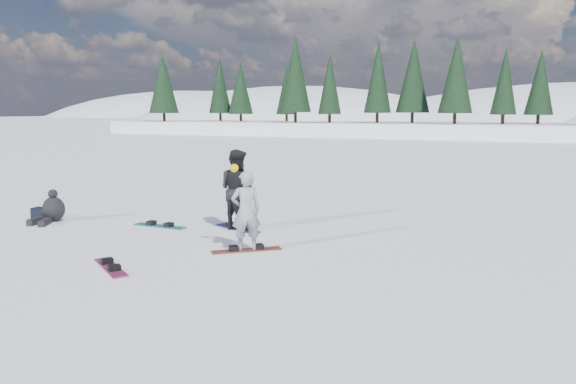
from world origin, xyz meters
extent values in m
plane|color=white|center=(0.00, 0.00, 0.00)|extent=(420.00, 420.00, 0.00)
cube|color=white|center=(0.00, 55.00, -1.00)|extent=(90.00, 14.00, 5.00)
ellipsoid|color=white|center=(-70.00, 170.00, -13.61)|extent=(143.00, 110.00, 49.50)
ellipsoid|color=white|center=(-140.00, 210.00, -14.30)|extent=(169.00, 130.00, 52.00)
cone|color=black|center=(-38.00, 55.00, 5.25)|extent=(3.20, 3.20, 7.50)
cone|color=black|center=(-33.53, 55.00, 5.25)|extent=(3.20, 3.20, 7.50)
cone|color=black|center=(-29.06, 55.00, 5.25)|extent=(3.20, 3.20, 7.50)
cone|color=black|center=(-24.59, 55.00, 5.25)|extent=(3.20, 3.20, 7.50)
cone|color=black|center=(-20.12, 55.00, 5.25)|extent=(3.20, 3.20, 7.50)
cone|color=black|center=(-15.65, 55.00, 5.25)|extent=(3.20, 3.20, 7.50)
cone|color=black|center=(-11.18, 55.00, 5.25)|extent=(3.20, 3.20, 7.50)
cone|color=black|center=(-6.71, 55.00, 5.25)|extent=(3.20, 3.20, 7.50)
cone|color=black|center=(-2.24, 55.00, 5.25)|extent=(3.20, 3.20, 7.50)
cone|color=black|center=(2.24, 55.00, 5.25)|extent=(3.20, 3.20, 7.50)
cone|color=black|center=(6.71, 55.00, 5.25)|extent=(3.20, 3.20, 7.50)
imported|color=#A4A4A9|center=(0.58, -0.08, 0.87)|extent=(0.75, 0.72, 1.73)
sphere|color=#DDA40B|center=(0.38, -0.20, 1.79)|extent=(0.18, 0.18, 0.18)
imported|color=black|center=(-0.68, 1.82, 1.01)|extent=(1.16, 1.01, 2.03)
ellipsoid|color=black|center=(-5.69, 0.67, 0.35)|extent=(0.77, 0.72, 0.66)
sphere|color=black|center=(-5.69, 0.67, 0.76)|extent=(0.25, 0.25, 0.25)
cube|color=black|center=(-5.54, 0.20, 0.08)|extent=(0.42, 0.59, 0.17)
cube|color=black|center=(-5.85, 0.20, 0.08)|extent=(0.28, 0.60, 0.17)
cube|color=black|center=(-6.39, 0.87, 0.15)|extent=(0.49, 0.36, 0.30)
cube|color=#A03723|center=(0.58, -0.08, 0.01)|extent=(1.33, 1.17, 0.03)
cube|color=navy|center=(-0.68, 1.82, 0.01)|extent=(1.49, 0.85, 0.03)
cube|color=#97204C|center=(-1.18, -2.30, 0.01)|extent=(1.39, 1.09, 0.03)
cube|color=teal|center=(-2.65, 1.25, 0.01)|extent=(1.51, 0.34, 0.03)
camera|label=1|loc=(6.09, -10.44, 3.00)|focal=35.00mm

